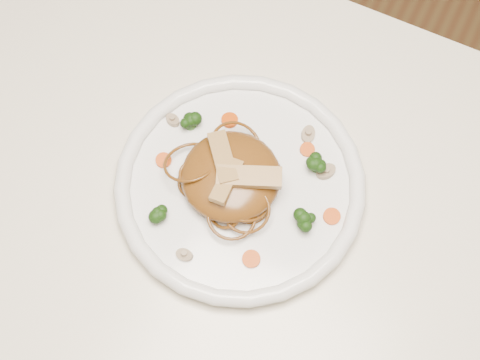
% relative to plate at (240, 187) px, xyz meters
% --- Properties ---
extents(table, '(1.20, 0.80, 0.75)m').
position_rel_plate_xyz_m(table, '(0.06, -0.07, -0.11)').
color(table, beige).
rests_on(table, ground).
extents(plate, '(0.37, 0.37, 0.02)m').
position_rel_plate_xyz_m(plate, '(0.00, 0.00, 0.00)').
color(plate, white).
rests_on(plate, table).
extents(noodle_mound, '(0.15, 0.15, 0.04)m').
position_rel_plate_xyz_m(noodle_mound, '(-0.01, -0.00, 0.03)').
color(noodle_mound, brown).
rests_on(noodle_mound, plate).
extents(chicken_a, '(0.08, 0.05, 0.01)m').
position_rel_plate_xyz_m(chicken_a, '(0.01, -0.00, 0.05)').
color(chicken_a, tan).
rests_on(chicken_a, noodle_mound).
extents(chicken_b, '(0.06, 0.07, 0.01)m').
position_rel_plate_xyz_m(chicken_b, '(-0.03, 0.01, 0.05)').
color(chicken_b, tan).
rests_on(chicken_b, noodle_mound).
extents(chicken_c, '(0.02, 0.06, 0.01)m').
position_rel_plate_xyz_m(chicken_c, '(-0.01, -0.02, 0.05)').
color(chicken_c, tan).
rests_on(chicken_c, noodle_mound).
extents(broccoli_0, '(0.03, 0.03, 0.03)m').
position_rel_plate_xyz_m(broccoli_0, '(0.08, 0.06, 0.02)').
color(broccoli_0, '#18360B').
rests_on(broccoli_0, plate).
extents(broccoli_1, '(0.03, 0.03, 0.03)m').
position_rel_plate_xyz_m(broccoli_1, '(-0.09, 0.05, 0.02)').
color(broccoli_1, '#18360B').
rests_on(broccoli_1, plate).
extents(broccoli_2, '(0.03, 0.03, 0.03)m').
position_rel_plate_xyz_m(broccoli_2, '(-0.07, -0.08, 0.02)').
color(broccoli_2, '#18360B').
rests_on(broccoli_2, plate).
extents(broccoli_3, '(0.03, 0.03, 0.03)m').
position_rel_plate_xyz_m(broccoli_3, '(0.09, -0.01, 0.02)').
color(broccoli_3, '#18360B').
rests_on(broccoli_3, plate).
extents(carrot_0, '(0.02, 0.02, 0.00)m').
position_rel_plate_xyz_m(carrot_0, '(0.05, 0.08, 0.01)').
color(carrot_0, '#DE4808').
rests_on(carrot_0, plate).
extents(carrot_1, '(0.03, 0.03, 0.00)m').
position_rel_plate_xyz_m(carrot_1, '(-0.10, -0.01, 0.01)').
color(carrot_1, '#DE4808').
rests_on(carrot_1, plate).
extents(carrot_2, '(0.02, 0.02, 0.00)m').
position_rel_plate_xyz_m(carrot_2, '(0.12, 0.01, 0.01)').
color(carrot_2, '#DE4808').
rests_on(carrot_2, plate).
extents(carrot_3, '(0.03, 0.03, 0.00)m').
position_rel_plate_xyz_m(carrot_3, '(-0.05, 0.07, 0.01)').
color(carrot_3, '#DE4808').
rests_on(carrot_3, plate).
extents(carrot_4, '(0.02, 0.02, 0.00)m').
position_rel_plate_xyz_m(carrot_4, '(0.05, -0.08, 0.01)').
color(carrot_4, '#DE4808').
rests_on(carrot_4, plate).
extents(mushroom_0, '(0.02, 0.02, 0.01)m').
position_rel_plate_xyz_m(mushroom_0, '(-0.02, -0.11, 0.01)').
color(mushroom_0, tan).
rests_on(mushroom_0, plate).
extents(mushroom_1, '(0.04, 0.04, 0.01)m').
position_rel_plate_xyz_m(mushroom_1, '(0.09, 0.06, 0.01)').
color(mushroom_1, tan).
rests_on(mushroom_1, plate).
extents(mushroom_2, '(0.03, 0.03, 0.01)m').
position_rel_plate_xyz_m(mushroom_2, '(-0.12, 0.04, 0.01)').
color(mushroom_2, tan).
rests_on(mushroom_2, plate).
extents(mushroom_3, '(0.03, 0.03, 0.01)m').
position_rel_plate_xyz_m(mushroom_3, '(0.05, 0.10, 0.01)').
color(mushroom_3, tan).
rests_on(mushroom_3, plate).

